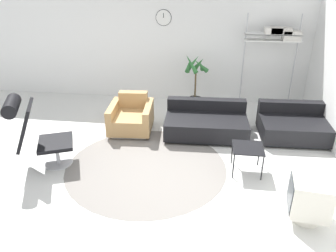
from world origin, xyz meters
The scene contains 11 objects.
ground_plane centered at (0.00, 0.00, 0.00)m, with size 12.00×12.00×0.00m, color silver.
wall_back centered at (0.00, 3.06, 1.40)m, with size 12.00×0.09×2.80m.
round_rug centered at (-0.20, -0.07, 0.00)m, with size 2.57×2.57×0.01m.
lounge_chair centered at (-1.90, -0.29, 0.71)m, with size 1.03×0.87×1.18m.
armchair_red centered at (-0.73, 1.20, 0.26)m, with size 0.86×0.93×0.68m.
couch_low centered at (0.71, 1.21, 0.22)m, with size 1.56×1.00×0.59m.
couch_second centered at (2.33, 1.30, 0.22)m, with size 1.25×0.99×0.59m.
side_table centered at (1.37, -0.01, 0.39)m, with size 0.46×0.46×0.43m.
crt_television centered at (2.04, -1.02, 0.32)m, with size 0.52×0.53×0.59m.
potted_plant centered at (0.43, 2.42, 0.54)m, with size 0.57×0.52×1.27m.
shelf_unit centered at (2.11, 2.72, 1.63)m, with size 1.15×0.28×2.05m.
Camera 1 is at (0.74, -4.46, 2.87)m, focal length 35.00 mm.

